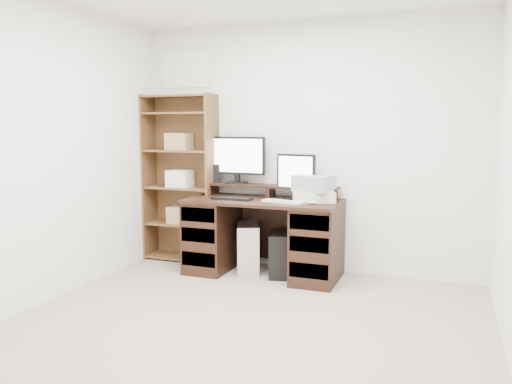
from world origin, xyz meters
The scene contains 14 objects.
room centered at (0.00, 0.00, 1.25)m, with size 3.54×4.04×2.54m.
desk centered at (-0.32, 1.64, 0.39)m, with size 1.50×0.70×0.75m.
riser_shelf centered at (-0.32, 1.85, 0.84)m, with size 1.40×0.22×0.12m.
monitor_wide centered at (-0.69, 1.88, 1.14)m, with size 0.61×0.16×0.49m.
monitor_small centered at (-0.03, 1.79, 0.99)m, with size 0.40×0.18×0.44m.
speaker centered at (-0.94, 1.88, 0.97)m, with size 0.08×0.08×0.19m, color black.
keyboard_black centered at (-0.60, 1.52, 0.76)m, with size 0.40×0.13×0.02m, color black.
keyboard_white centered at (-0.07, 1.51, 0.76)m, with size 0.41×0.12×0.02m, color silver.
mouse centered at (0.21, 1.52, 0.77)m, with size 0.08×0.06×0.03m, color silver.
printer centered at (0.17, 1.70, 0.80)m, with size 0.39×0.29×0.10m, color beige.
basket centered at (0.17, 1.70, 0.92)m, with size 0.35×0.25×0.15m, color #91969A.
tower_silver centered at (-0.51, 1.72, 0.24)m, with size 0.22×0.48×0.48m, color silver.
tower_black centered at (-0.15, 1.67, 0.22)m, with size 0.28×0.46×0.43m.
bookshelf centered at (-1.35, 1.86, 0.92)m, with size 0.80×0.30×1.80m.
Camera 1 is at (1.33, -2.90, 1.45)m, focal length 35.00 mm.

